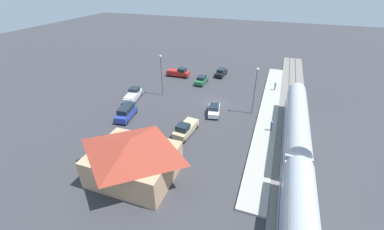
% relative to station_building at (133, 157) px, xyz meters
% --- Properties ---
extents(ground_plane, '(200.00, 200.00, 0.00)m').
position_rel_station_building_xyz_m(ground_plane, '(-4.00, -22.00, -2.85)').
color(ground_plane, '#38383D').
extents(railway_track, '(4.80, 70.00, 0.30)m').
position_rel_station_building_xyz_m(railway_track, '(-18.00, -22.00, -2.76)').
color(railway_track, slate).
rests_on(railway_track, ground).
extents(platform, '(3.20, 46.00, 0.30)m').
position_rel_station_building_xyz_m(platform, '(-14.00, -22.00, -2.70)').
color(platform, '#A8A399').
rests_on(platform, ground).
extents(station_building, '(10.23, 8.45, 5.48)m').
position_rel_station_building_xyz_m(station_building, '(0.00, 0.00, 0.00)').
color(station_building, tan).
rests_on(station_building, ground).
extents(pedestrian_on_platform, '(0.36, 0.36, 1.71)m').
position_rel_station_building_xyz_m(pedestrian_on_platform, '(-14.39, -31.67, -1.57)').
color(pedestrian_on_platform, '#23284C').
rests_on(pedestrian_on_platform, platform).
extents(pedestrian_waiting_far, '(0.36, 0.36, 1.71)m').
position_rel_station_building_xyz_m(pedestrian_waiting_far, '(-14.78, -15.44, -1.57)').
color(pedestrian_waiting_far, '#23284C').
rests_on(pedestrian_waiting_far, platform).
extents(sedan_green, '(1.95, 4.54, 1.74)m').
position_rel_station_building_xyz_m(sedan_green, '(1.30, -30.38, -1.97)').
color(sedan_green, '#236638').
rests_on(sedan_green, ground).
extents(suv_blue, '(2.63, 5.13, 2.22)m').
position_rel_station_building_xyz_m(suv_blue, '(8.62, -11.50, -1.70)').
color(suv_blue, '#283D9E').
rests_on(suv_blue, ground).
extents(pickup_tan, '(2.52, 5.58, 2.14)m').
position_rel_station_building_xyz_m(pickup_tan, '(-2.55, -10.48, -1.82)').
color(pickup_tan, '#C6B284').
rests_on(pickup_tan, ground).
extents(sedan_white, '(2.77, 4.79, 1.74)m').
position_rel_station_building_xyz_m(sedan_white, '(-4.99, -17.90, -1.97)').
color(sedan_white, white).
rests_on(sedan_white, ground).
extents(sedan_black, '(2.25, 4.65, 1.74)m').
position_rel_station_building_xyz_m(sedan_black, '(-1.68, -36.54, -1.97)').
color(sedan_black, black).
rests_on(sedan_black, ground).
extents(pickup_silver, '(2.93, 5.67, 2.14)m').
position_rel_station_building_xyz_m(pickup_silver, '(11.33, -18.07, -1.82)').
color(pickup_silver, silver).
rests_on(pickup_silver, ground).
extents(pickup_red, '(5.43, 2.54, 2.14)m').
position_rel_station_building_xyz_m(pickup_red, '(7.81, -32.72, -1.82)').
color(pickup_red, red).
rests_on(pickup_red, ground).
extents(light_pole_near_platform, '(0.44, 0.44, 8.38)m').
position_rel_station_building_xyz_m(light_pole_near_platform, '(-11.20, -20.46, 2.36)').
color(light_pole_near_platform, '#515156').
rests_on(light_pole_near_platform, ground).
extents(light_pole_lot_center, '(0.44, 0.44, 8.20)m').
position_rel_station_building_xyz_m(light_pole_lot_center, '(6.92, -22.06, 2.27)').
color(light_pole_lot_center, '#515156').
rests_on(light_pole_lot_center, ground).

